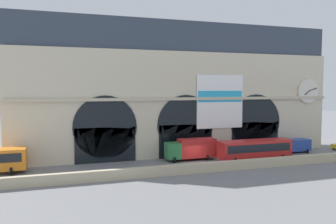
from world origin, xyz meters
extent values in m
plane|color=slate|center=(0.00, 0.00, 0.00)|extent=(200.00, 200.00, 0.00)
cube|color=#BCAD8C|center=(0.00, -4.49, 0.63)|extent=(90.00, 0.70, 1.25)
cube|color=beige|center=(0.00, 7.34, 8.10)|extent=(51.37, 4.69, 16.21)
cube|color=#333D4C|center=(0.00, 7.64, 18.57)|extent=(51.37, 4.09, 4.73)
cube|color=black|center=(-12.23, 4.95, 2.53)|extent=(8.62, 0.20, 5.07)
cylinder|color=black|center=(-12.23, 4.95, 5.07)|extent=(9.08, 0.20, 9.08)
cube|color=black|center=(0.00, 4.95, 2.53)|extent=(8.62, 0.20, 5.07)
cylinder|color=black|center=(0.00, 4.95, 5.07)|extent=(9.08, 0.20, 9.08)
cube|color=black|center=(12.23, 4.95, 2.53)|extent=(8.62, 0.20, 5.07)
cylinder|color=black|center=(12.23, 4.95, 5.07)|extent=(9.08, 0.20, 9.08)
cylinder|color=beige|center=(22.47, 4.85, 10.15)|extent=(4.34, 0.25, 4.34)
cylinder|color=silver|center=(22.47, 4.73, 10.15)|extent=(4.01, 0.06, 4.01)
cube|color=black|center=(22.05, 4.67, 9.81)|extent=(0.96, 0.04, 0.82)
cube|color=black|center=(23.29, 4.65, 10.41)|extent=(1.67, 0.04, 0.62)
cube|color=white|center=(5.68, 4.83, 8.52)|extent=(7.90, 0.12, 8.41)
cube|color=#26A5D8|center=(5.68, 4.75, 9.33)|extent=(7.59, 0.04, 1.77)
cube|color=#C0B49A|center=(0.00, 4.85, 9.02)|extent=(51.37, 0.50, 0.44)
cylinder|color=black|center=(-24.10, 1.51, 0.50)|extent=(0.28, 1.00, 1.00)
cylinder|color=black|center=(-24.10, 3.76, 0.50)|extent=(0.28, 1.00, 1.00)
cube|color=#2D7A42|center=(-2.82, 2.83, 1.57)|extent=(2.00, 2.30, 2.30)
cube|color=red|center=(0.93, 2.83, 1.77)|extent=(5.50, 2.30, 2.70)
cylinder|color=black|center=(-2.92, 1.80, 0.42)|extent=(0.28, 0.84, 0.84)
cylinder|color=black|center=(-2.92, 3.87, 0.42)|extent=(0.28, 0.84, 0.84)
cylinder|color=black|center=(2.18, 1.80, 0.42)|extent=(0.28, 0.84, 0.84)
cylinder|color=black|center=(2.18, 3.87, 0.42)|extent=(0.28, 0.84, 0.84)
cube|color=red|center=(8.56, -0.77, 1.80)|extent=(11.00, 2.50, 2.60)
cube|color=black|center=(8.56, -2.04, 2.15)|extent=(10.12, 0.04, 1.10)
cylinder|color=black|center=(4.71, -1.89, 0.50)|extent=(0.28, 1.00, 1.00)
cylinder|color=black|center=(4.71, 0.36, 0.50)|extent=(0.28, 1.00, 1.00)
cylinder|color=black|center=(12.41, -1.89, 0.50)|extent=(0.28, 1.00, 1.00)
cylinder|color=black|center=(12.41, 0.36, 0.50)|extent=(0.28, 1.00, 1.00)
cube|color=#28479E|center=(18.30, 2.85, 1.27)|extent=(5.20, 2.00, 1.86)
cylinder|color=black|center=(16.53, 1.95, 0.34)|extent=(0.28, 0.68, 0.68)
cylinder|color=black|center=(16.53, 3.75, 0.34)|extent=(0.28, 0.68, 0.68)
cylinder|color=black|center=(20.07, 1.95, 0.34)|extent=(0.28, 0.68, 0.68)
cylinder|color=black|center=(20.07, 3.75, 0.34)|extent=(0.28, 0.68, 0.68)
cylinder|color=black|center=(26.95, 3.28, 0.30)|extent=(0.28, 0.60, 0.60)
camera|label=1|loc=(-17.74, -42.22, 10.70)|focal=35.31mm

